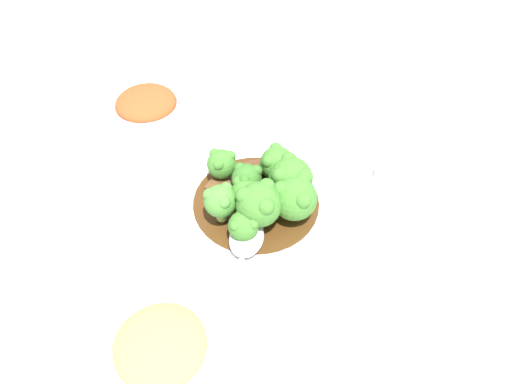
% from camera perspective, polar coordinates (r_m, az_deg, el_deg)
% --- Properties ---
extents(ground_plane, '(4.00, 4.00, 0.00)m').
position_cam_1_polar(ground_plane, '(0.64, -0.00, -2.02)').
color(ground_plane, silver).
extents(main_plate, '(0.26, 0.26, 0.02)m').
position_cam_1_polar(main_plate, '(0.63, -0.00, -1.44)').
color(main_plate, white).
rests_on(main_plate, ground_plane).
extents(beef_strip_0, '(0.06, 0.04, 0.01)m').
position_cam_1_polar(beef_strip_0, '(0.65, -0.33, 2.45)').
color(beef_strip_0, '#56331E').
rests_on(beef_strip_0, main_plate).
extents(beef_strip_1, '(0.05, 0.03, 0.01)m').
position_cam_1_polar(beef_strip_1, '(0.61, 1.59, -1.16)').
color(beef_strip_1, '#56331E').
rests_on(beef_strip_1, main_plate).
extents(beef_strip_2, '(0.05, 0.04, 0.01)m').
position_cam_1_polar(beef_strip_2, '(0.63, -3.49, 0.27)').
color(beef_strip_2, brown).
rests_on(beef_strip_2, main_plate).
extents(broccoli_floret_0, '(0.04, 0.04, 0.05)m').
position_cam_1_polar(broccoli_floret_0, '(0.58, -4.08, -1.01)').
color(broccoli_floret_0, '#8EB756').
rests_on(broccoli_floret_0, main_plate).
extents(broccoli_floret_1, '(0.05, 0.05, 0.06)m').
position_cam_1_polar(broccoli_floret_1, '(0.61, 3.96, 1.63)').
color(broccoli_floret_1, '#8EB756').
rests_on(broccoli_floret_1, main_plate).
extents(broccoli_floret_2, '(0.04, 0.04, 0.04)m').
position_cam_1_polar(broccoli_floret_2, '(0.63, -3.95, 3.27)').
color(broccoli_floret_2, '#8EB756').
rests_on(broccoli_floret_2, main_plate).
extents(broccoli_floret_3, '(0.05, 0.05, 0.06)m').
position_cam_1_polar(broccoli_floret_3, '(0.57, 0.33, -1.35)').
color(broccoli_floret_3, '#8EB756').
rests_on(broccoli_floret_3, main_plate).
extents(broccoli_floret_4, '(0.04, 0.04, 0.04)m').
position_cam_1_polar(broccoli_floret_4, '(0.57, -1.46, -3.85)').
color(broccoli_floret_4, '#7FA84C').
rests_on(broccoli_floret_4, main_plate).
extents(broccoli_floret_5, '(0.04, 0.04, 0.04)m').
position_cam_1_polar(broccoli_floret_5, '(0.60, -1.24, -0.23)').
color(broccoli_floret_5, '#7FA84C').
rests_on(broccoli_floret_5, main_plate).
extents(broccoli_floret_6, '(0.05, 0.05, 0.06)m').
position_cam_1_polar(broccoli_floret_6, '(0.59, 4.44, -0.63)').
color(broccoli_floret_6, '#7FA84C').
rests_on(broccoli_floret_6, main_plate).
extents(broccoli_floret_7, '(0.04, 0.04, 0.05)m').
position_cam_1_polar(broccoli_floret_7, '(0.62, 2.43, 3.34)').
color(broccoli_floret_7, '#8EB756').
rests_on(broccoli_floret_7, main_plate).
extents(broccoli_floret_8, '(0.04, 0.04, 0.04)m').
position_cam_1_polar(broccoli_floret_8, '(0.61, -1.07, 1.61)').
color(broccoli_floret_8, '#7FA84C').
rests_on(broccoli_floret_8, main_plate).
extents(serving_spoon, '(0.05, 0.20, 0.01)m').
position_cam_1_polar(serving_spoon, '(0.57, -1.42, -6.70)').
color(serving_spoon, silver).
rests_on(serving_spoon, main_plate).
extents(side_bowl_kimchi, '(0.11, 0.11, 0.06)m').
position_cam_1_polar(side_bowl_kimchi, '(0.74, -12.25, 8.90)').
color(side_bowl_kimchi, white).
rests_on(side_bowl_kimchi, ground_plane).
extents(side_bowl_appetizer, '(0.12, 0.12, 0.05)m').
position_cam_1_polar(side_bowl_appetizer, '(0.52, -10.70, -17.41)').
color(side_bowl_appetizer, white).
rests_on(side_bowl_appetizer, ground_plane).
extents(sauce_dish, '(0.07, 0.07, 0.01)m').
position_cam_1_polar(sauce_dish, '(0.69, 16.19, 1.70)').
color(sauce_dish, white).
rests_on(sauce_dish, ground_plane).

